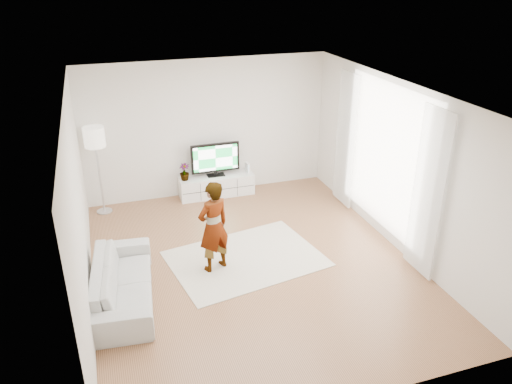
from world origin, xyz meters
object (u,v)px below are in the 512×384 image
object	(u,v)px
media_console	(217,186)
rug	(246,259)
floor_lamp	(95,141)
television	(215,158)
player	(214,227)
sofa	(123,282)

from	to	relation	value
media_console	rug	distance (m)	2.60
media_console	floor_lamp	distance (m)	2.61
television	rug	world-z (taller)	television
television	player	world-z (taller)	player
floor_lamp	sofa	bearing A→B (deg)	-87.25
player	floor_lamp	distance (m)	3.15
media_console	television	distance (m)	0.60
floor_lamp	rug	bearing A→B (deg)	-49.71
television	rug	xyz separation A→B (m)	(-0.16, -2.61, -0.81)
television	player	size ratio (longest dim) A/B	0.67
rug	floor_lamp	xyz separation A→B (m)	(-2.13, 2.52, 1.46)
player	sofa	world-z (taller)	player
rug	sofa	bearing A→B (deg)	-166.32
rug	player	bearing A→B (deg)	-168.32
floor_lamp	television	bearing A→B (deg)	2.31
media_console	rug	world-z (taller)	media_console
media_console	television	size ratio (longest dim) A/B	1.54
television	sofa	xyz separation A→B (m)	(-2.15, -3.09, -0.51)
media_console	sofa	world-z (taller)	sofa
floor_lamp	media_console	bearing A→B (deg)	1.62
television	player	xyz separation A→B (m)	(-0.70, -2.72, -0.05)
player	rug	bearing A→B (deg)	169.29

